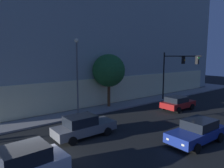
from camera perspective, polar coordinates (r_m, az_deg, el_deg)
ground_plane at (r=13.37m, az=-21.00°, el=-19.65°), size 120.00×120.00×0.00m
modern_building at (r=36.11m, az=-5.17°, el=14.71°), size 38.33×20.43×21.02m
traffic_light_far_corner at (r=27.84m, az=17.46°, el=4.55°), size 0.58×5.18×6.36m
street_lamp_sidewalk at (r=20.97m, az=-9.64°, el=4.72°), size 0.44×0.44×7.63m
sidewalk_tree at (r=23.93m, az=-0.90°, el=3.73°), size 3.80×3.80×6.12m
car_white at (r=11.24m, az=-24.23°, el=-20.18°), size 4.65×2.34×1.81m
car_grey at (r=15.92m, az=-7.89°, el=-11.47°), size 4.79×2.04×1.66m
car_blue at (r=15.96m, az=22.47°, el=-11.97°), size 4.82×2.21×1.60m
car_red at (r=24.43m, az=17.69°, el=-4.98°), size 4.09×2.20×1.53m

